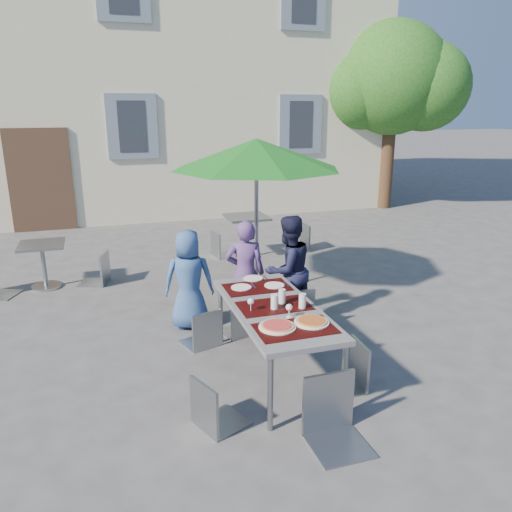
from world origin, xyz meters
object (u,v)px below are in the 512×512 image
object	(u,v)px
chair_1	(241,297)
bg_chair_r_1	(301,222)
cafe_table_0	(43,259)
chair_5	(336,373)
child_1	(245,273)
chair_3	(212,375)
pizza_near_right	(312,321)
child_0	(189,280)
chair_2	(295,283)
dining_table	(274,311)
child_2	(288,270)
bg_chair_r_0	(97,250)
cafe_table_1	(247,229)
chair_4	(352,339)
bg_chair_l_1	(220,229)
chair_0	(202,306)
patio_umbrella	(256,155)
pizza_near_left	(277,326)

from	to	relation	value
chair_1	bg_chair_r_1	bearing A→B (deg)	56.86
cafe_table_0	bg_chair_r_1	world-z (taller)	bg_chair_r_1
chair_5	chair_1	bearing A→B (deg)	95.03
child_1	chair_3	distance (m)	2.15
pizza_near_right	bg_chair_r_1	world-z (taller)	bg_chair_r_1
child_0	cafe_table_0	xyz separation A→B (m)	(-1.83, 2.05, -0.17)
chair_2	cafe_table_0	world-z (taller)	chair_2
dining_table	bg_chair_r_1	distance (m)	4.63
chair_5	child_2	bearing A→B (deg)	78.17
chair_5	bg_chair_r_0	world-z (taller)	chair_5
dining_table	bg_chair_r_0	size ratio (longest dim) A/B	2.00
cafe_table_1	child_2	bearing A→B (deg)	-96.39
pizza_near_right	cafe_table_0	distance (m)	4.73
dining_table	child_2	world-z (taller)	child_2
chair_4	bg_chair_l_1	xyz separation A→B (m)	(-0.15, 4.69, 0.00)
dining_table	pizza_near_right	world-z (taller)	pizza_near_right
bg_chair_r_0	bg_chair_r_1	size ratio (longest dim) A/B	0.98
chair_0	bg_chair_r_1	size ratio (longest dim) A/B	0.89
chair_3	bg_chair_r_1	distance (m)	5.60
chair_4	bg_chair_r_1	bearing A→B (deg)	73.29
dining_table	patio_umbrella	size ratio (longest dim) A/B	0.79
chair_1	child_1	bearing A→B (deg)	64.26
child_0	bg_chair_r_0	distance (m)	2.26
cafe_table_0	chair_5	bearing A→B (deg)	-60.89
chair_1	child_0	bearing A→B (deg)	142.01
dining_table	bg_chair_r_1	size ratio (longest dim) A/B	1.95
child_1	patio_umbrella	world-z (taller)	patio_umbrella
child_0	patio_umbrella	world-z (taller)	patio_umbrella
chair_3	patio_umbrella	bearing A→B (deg)	65.67
chair_1	chair_4	distance (m)	1.59
child_1	chair_2	size ratio (longest dim) A/B	1.32
cafe_table_0	bg_chair_r_1	bearing A→B (deg)	9.20
chair_3	child_2	bearing A→B (deg)	53.18
chair_1	chair_2	world-z (taller)	chair_2
chair_2	bg_chair_l_1	distance (m)	3.28
chair_0	chair_1	bearing A→B (deg)	17.32
child_1	chair_3	bearing A→B (deg)	83.12
dining_table	child_1	size ratio (longest dim) A/B	1.39
bg_chair_r_1	chair_2	bearing A→B (deg)	-113.74
bg_chair_r_0	pizza_near_right	bearing A→B (deg)	-64.69
pizza_near_left	bg_chair_r_1	distance (m)	5.14
pizza_near_right	cafe_table_0	xyz separation A→B (m)	(-2.61, 3.94, -0.32)
pizza_near_left	child_1	distance (m)	1.78
cafe_table_0	child_2	bearing A→B (deg)	-36.93
chair_0	chair_4	size ratio (longest dim) A/B	0.97
chair_5	pizza_near_right	bearing A→B (deg)	84.22
child_0	chair_4	distance (m)	2.22
child_1	bg_chair_r_1	bearing A→B (deg)	-106.89
chair_0	patio_umbrella	xyz separation A→B (m)	(1.08, 1.38, 1.51)
chair_1	chair_3	xyz separation A→B (m)	(-0.72, -1.66, 0.02)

